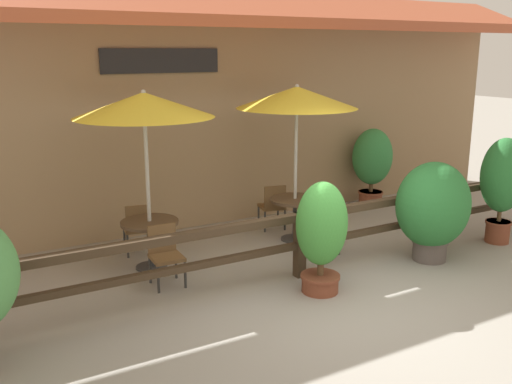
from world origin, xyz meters
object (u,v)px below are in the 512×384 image
Objects in this scene: patio_umbrella_middle at (297,98)px; patio_umbrella_near at (144,105)px; dining_table_middle at (295,207)px; potted_plant_broad_leaf at (503,180)px; dining_table_near at (150,231)px; chair_near_streetside at (165,253)px; chair_near_wallside at (138,226)px; potted_plant_entrance_palm at (433,207)px; chair_middle_wallside at (273,205)px; potted_plant_small_flowering at (322,231)px; potted_plant_tall_tropical at (372,161)px; chair_middle_streetside at (321,224)px.

patio_umbrella_near is at bearing -179.47° from patio_umbrella_middle.
potted_plant_broad_leaf is at bearing -31.90° from dining_table_middle.
dining_table_near is 0.32× the size of patio_umbrella_middle.
chair_near_wallside is (0.06, 1.35, 0.00)m from chair_near_streetside.
potted_plant_entrance_palm reaches higher than chair_near_streetside.
potted_plant_small_flowering is (-0.89, -2.68, 0.40)m from chair_middle_wallside.
potted_plant_entrance_palm is (3.83, -2.51, 0.39)m from chair_near_wallside.
chair_middle_wallside is 0.55× the size of potted_plant_small_flowering.
patio_umbrella_near is 5.55m from potted_plant_tall_tropical.
patio_umbrella_middle reaches higher than chair_middle_wallside.
chair_middle_streetside reaches higher than dining_table_middle.
patio_umbrella_middle is at bearing 0.53° from dining_table_near.
potted_plant_tall_tropical reaches higher than chair_near_wallside.
patio_umbrella_middle is 2.09m from chair_middle_streetside.
dining_table_near is 1.02× the size of chair_middle_wallside.
chair_near_wallside is 2.63m from dining_table_middle.
potted_plant_broad_leaf is at bearing -14.23° from chair_middle_streetside.
potted_plant_small_flowering is at bearing 84.23° from chair_middle_wallside.
chair_middle_streetside is at bearing 158.74° from potted_plant_broad_leaf.
potted_plant_broad_leaf is (5.53, -1.12, 0.62)m from chair_near_streetside.
patio_umbrella_middle is at bearing -104.04° from dining_table_middle.
dining_table_middle is (0.00, 0.00, -1.84)m from patio_umbrella_middle.
chair_middle_wallside is at bearing 15.71° from patio_umbrella_near.
patio_umbrella_near is at bearing -179.47° from dining_table_middle.
patio_umbrella_near reaches higher than potted_plant_small_flowering.
potted_plant_entrance_palm is at bearing -25.28° from dining_table_near.
chair_near_wallside is at bearing 146.83° from potted_plant_entrance_palm.
chair_middle_streetside is at bearing 53.53° from potted_plant_small_flowering.
potted_plant_tall_tropical reaches higher than chair_near_streetside.
chair_near_wallside is at bearing 165.61° from dining_table_middle.
patio_umbrella_middle reaches higher than potted_plant_broad_leaf.
patio_umbrella_near is at bearing 154.72° from potted_plant_entrance_palm.
chair_middle_wallside is (-0.06, 1.40, 0.00)m from chair_middle_streetside.
dining_table_middle is 1.02× the size of chair_middle_streetside.
dining_table_near is at bearing -167.89° from potted_plant_tall_tropical.
chair_middle_wallside is (2.60, 1.40, 0.00)m from chair_near_streetside.
chair_near_streetside is 5.58m from potted_plant_tall_tropical.
potted_plant_entrance_palm is (1.29, -2.55, 0.39)m from chair_middle_wallside.
potted_plant_broad_leaf reaches higher than chair_middle_wallside.
chair_middle_wallside is 0.52× the size of potted_plant_tall_tropical.
patio_umbrella_middle is at bearing 100.81° from chair_middle_streetside.
patio_umbrella_middle is 3.69m from potted_plant_broad_leaf.
patio_umbrella_middle is (2.55, -0.65, 1.96)m from chair_near_wallside.
dining_table_near is at bearing 146.31° from patio_umbrella_near.
dining_table_near is 1.02× the size of chair_near_wallside.
chair_near_streetside is at bearing -161.10° from potted_plant_tall_tropical.
chair_middle_streetside and chair_middle_wallside have the same top height.
potted_plant_tall_tropical is at bearing 12.11° from patio_umbrella_near.
patio_umbrella_near is 3.17m from dining_table_middle.
potted_plant_tall_tropical is at bearing 22.55° from patio_umbrella_middle.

